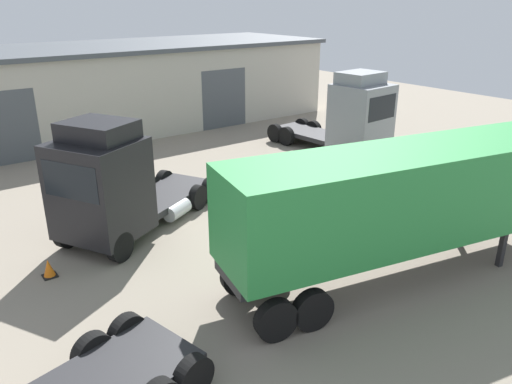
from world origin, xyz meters
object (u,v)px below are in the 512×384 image
object	(u,v)px
container_trailer_green	(405,198)
oil_drum	(349,171)
tractor_unit_black	(111,186)
tractor_unit_grey	(353,117)
traffic_cone	(49,269)

from	to	relation	value
container_trailer_green	oil_drum	world-z (taller)	container_trailer_green
tractor_unit_black	tractor_unit_grey	xyz separation A→B (m)	(13.53, 1.96, 0.08)
tractor_unit_black	oil_drum	size ratio (longest dim) A/B	7.90
tractor_unit_grey	container_trailer_green	bearing A→B (deg)	-44.95
container_trailer_green	tractor_unit_grey	xyz separation A→B (m)	(7.92, 9.22, -0.46)
oil_drum	traffic_cone	xyz separation A→B (m)	(-13.16, -0.43, -0.19)
tractor_unit_black	tractor_unit_grey	size ratio (longest dim) A/B	1.01
tractor_unit_black	container_trailer_green	xyz separation A→B (m)	(5.60, -7.26, 0.54)
tractor_unit_grey	oil_drum	bearing A→B (deg)	-52.10
traffic_cone	tractor_unit_grey	bearing A→B (deg)	10.81
tractor_unit_grey	traffic_cone	bearing A→B (deg)	-83.48
tractor_unit_black	tractor_unit_grey	bearing A→B (deg)	160.70
tractor_unit_black	container_trailer_green	bearing A→B (deg)	100.11
traffic_cone	container_trailer_green	bearing A→B (deg)	-37.07
tractor_unit_black	oil_drum	distance (m)	10.75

